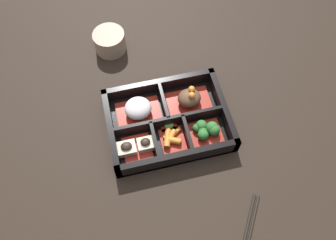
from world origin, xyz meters
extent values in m
plane|color=black|center=(0.00, 0.00, 0.00)|extent=(3.00, 3.00, 0.00)
cube|color=black|center=(0.00, 0.00, 0.01)|extent=(0.29, 0.22, 0.01)
cube|color=black|center=(0.00, -0.10, 0.02)|extent=(0.29, 0.01, 0.05)
cube|color=black|center=(0.00, 0.10, 0.02)|extent=(0.29, 0.01, 0.05)
cube|color=black|center=(-0.14, 0.00, 0.02)|extent=(0.01, 0.22, 0.05)
cube|color=black|center=(0.14, 0.00, 0.02)|extent=(0.01, 0.22, 0.05)
cube|color=black|center=(0.00, -0.01, 0.02)|extent=(0.27, 0.01, 0.05)
cube|color=black|center=(-0.04, -0.05, 0.02)|extent=(0.01, 0.09, 0.05)
cube|color=black|center=(0.03, -0.05, 0.02)|extent=(0.01, 0.09, 0.05)
cube|color=black|center=(0.00, 0.04, 0.02)|extent=(0.01, 0.10, 0.05)
cube|color=maroon|center=(-0.07, 0.04, 0.01)|extent=(0.11, 0.08, 0.01)
ellipsoid|color=silver|center=(-0.07, 0.04, 0.04)|extent=(0.07, 0.06, 0.04)
cube|color=maroon|center=(0.07, 0.04, 0.01)|extent=(0.11, 0.08, 0.01)
ellipsoid|color=brown|center=(0.07, 0.04, 0.03)|extent=(0.06, 0.05, 0.04)
sphere|color=orange|center=(0.07, 0.04, 0.05)|extent=(0.02, 0.02, 0.02)
sphere|color=orange|center=(0.07, 0.06, 0.05)|extent=(0.02, 0.02, 0.02)
cube|color=maroon|center=(-0.09, -0.05, 0.01)|extent=(0.07, 0.07, 0.01)
cube|color=beige|center=(-0.11, -0.05, 0.02)|extent=(0.04, 0.04, 0.02)
ellipsoid|color=black|center=(-0.11, -0.05, 0.04)|extent=(0.03, 0.02, 0.01)
cube|color=beige|center=(-0.07, -0.05, 0.02)|extent=(0.04, 0.03, 0.02)
ellipsoid|color=black|center=(-0.07, -0.05, 0.04)|extent=(0.02, 0.02, 0.01)
cube|color=maroon|center=(0.00, -0.05, 0.01)|extent=(0.06, 0.07, 0.01)
cylinder|color=orange|center=(-0.01, -0.05, 0.02)|extent=(0.03, 0.05, 0.02)
cylinder|color=orange|center=(-0.01, -0.04, 0.02)|extent=(0.04, 0.02, 0.01)
cylinder|color=orange|center=(-0.01, -0.05, 0.02)|extent=(0.04, 0.04, 0.01)
cylinder|color=orange|center=(0.00, -0.06, 0.02)|extent=(0.04, 0.03, 0.02)
cylinder|color=orange|center=(0.01, -0.04, 0.02)|extent=(0.04, 0.03, 0.01)
cube|color=maroon|center=(0.08, -0.05, 0.01)|extent=(0.08, 0.07, 0.01)
sphere|color=#2D6B2D|center=(0.07, -0.06, 0.03)|extent=(0.03, 0.03, 0.03)
sphere|color=#2D6B2D|center=(0.07, -0.05, 0.03)|extent=(0.02, 0.02, 0.02)
sphere|color=#2D6B2D|center=(0.06, -0.04, 0.03)|extent=(0.02, 0.02, 0.02)
sphere|color=#2D6B2D|center=(0.10, -0.05, 0.03)|extent=(0.03, 0.03, 0.03)
sphere|color=#2D6B2D|center=(0.10, -0.05, 0.03)|extent=(0.03, 0.03, 0.03)
sphere|color=#2D6B2D|center=(0.07, -0.04, 0.03)|extent=(0.03, 0.03, 0.03)
cube|color=maroon|center=(0.00, -0.01, 0.01)|extent=(0.04, 0.04, 0.01)
cylinder|color=#75A84C|center=(0.00, -0.01, 0.02)|extent=(0.02, 0.02, 0.01)
cylinder|color=#75A84C|center=(0.00, 0.00, 0.02)|extent=(0.02, 0.02, 0.00)
cylinder|color=gray|center=(-0.10, 0.28, 0.03)|extent=(0.09, 0.09, 0.06)
cylinder|color=#597A38|center=(-0.10, 0.28, 0.05)|extent=(0.07, 0.07, 0.01)
camera|label=1|loc=(-0.09, -0.37, 0.73)|focal=35.00mm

